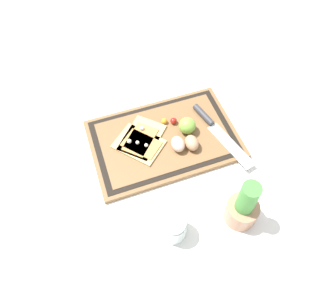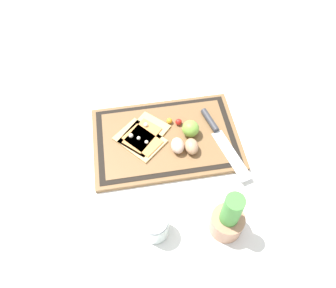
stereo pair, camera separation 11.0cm
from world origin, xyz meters
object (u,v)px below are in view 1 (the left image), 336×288
Objects in this scene: pizza_slice_far at (139,143)px; egg_brown at (192,143)px; cherry_tomato_yellow at (164,121)px; herb_pot at (243,208)px; sauce_jar at (173,227)px; lime at (187,126)px; cherry_tomato_red at (174,121)px; pizza_slice_near at (142,138)px; egg_pink at (178,144)px; knife at (212,125)px.

pizza_slice_far is 0.18m from egg_brown.
herb_pot reaches higher than cherry_tomato_yellow.
lime is at bearing -117.94° from sauce_jar.
cherry_tomato_red is 0.12× the size of herb_pot.
lime is 0.36m from sauce_jar.
cherry_tomato_yellow is 0.42m from herb_pot.
egg_brown is (-0.15, 0.09, 0.02)m from pizza_slice_near.
egg_pink is (-0.11, 0.08, 0.02)m from pizza_slice_near.
sauce_jar is at bearing 66.56° from egg_pink.
pizza_slice_far is at bearing 51.98° from pizza_slice_near.
sauce_jar is (0.26, 0.31, 0.01)m from knife.
egg_pink reaches higher than cherry_tomato_red.
egg_pink is (0.05, -0.01, 0.00)m from egg_brown.
herb_pot is 2.23× the size of sauce_jar.
knife is 0.34m from herb_pot.
knife is at bearing -151.31° from egg_brown.
sauce_jar is (-0.01, 0.32, 0.01)m from pizza_slice_far.
herb_pot is at bearing 80.46° from knife.
cherry_tomato_red is at bearing -110.42° from sauce_jar.
pizza_slice_far is 3.27× the size of egg_pink.
herb_pot is at bearing 121.63° from pizza_slice_far.
lime reaches higher than cherry_tomato_red.
egg_brown is 0.28m from herb_pot.
knife and cherry_tomato_yellow have the same top height.
pizza_slice_near is 3.34× the size of lime.
sauce_jar is (0.16, 0.25, -0.00)m from egg_brown.
egg_pink is at bearing 45.47° from lime.
pizza_slice_near is at bearing 12.58° from cherry_tomato_red.
cherry_tomato_yellow is at bearing -152.21° from pizza_slice_far.
pizza_slice_far is 0.32m from sauce_jar.
herb_pot reaches higher than sauce_jar.
cherry_tomato_red is at bearing -78.95° from egg_brown.
knife is 0.41m from sauce_jar.
egg_pink is 2.81× the size of cherry_tomato_yellow.
herb_pot reaches higher than pizza_slice_far.
egg_brown reaches higher than pizza_slice_far.
egg_pink is 0.68× the size of sauce_jar.
egg_pink is 0.11m from cherry_tomato_red.
pizza_slice_near is 8.38× the size of cherry_tomato_red.
pizza_slice_near is at bearing -7.22° from lime.
cherry_tomato_red is (0.03, -0.05, -0.02)m from lime.
pizza_slice_near is at bearing -91.56° from sauce_jar.
cherry_tomato_red is (-0.13, -0.03, 0.01)m from pizza_slice_near.
herb_pot reaches higher than egg_pink.
sauce_jar is at bearing 74.43° from cherry_tomato_yellow.
egg_brown and egg_pink have the same top height.
herb_pot is at bearing 104.01° from cherry_tomato_yellow.
pizza_slice_far reaches higher than knife.
lime is 0.67× the size of sauce_jar.
knife is 0.16m from egg_pink.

